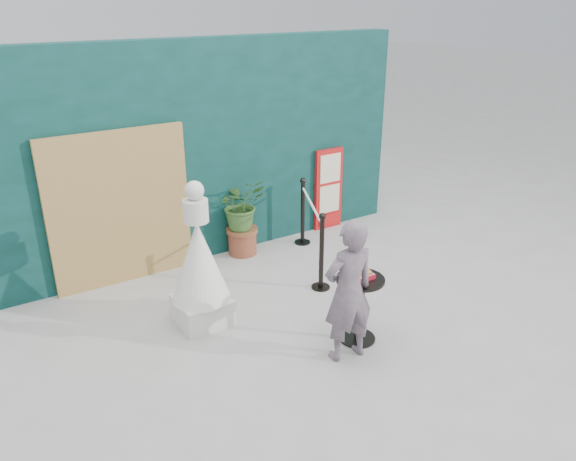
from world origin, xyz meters
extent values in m
plane|color=#ADAAA5|center=(0.00, 0.00, 0.00)|extent=(60.00, 60.00, 0.00)
cube|color=#0A3028|center=(0.00, 3.15, 1.50)|extent=(6.00, 0.30, 3.00)
cube|color=tan|center=(-1.40, 2.94, 1.00)|extent=(1.80, 0.08, 2.00)
imported|color=slate|center=(-0.04, 0.02, 0.76)|extent=(0.59, 0.42, 1.53)
cube|color=red|center=(1.90, 2.96, 0.65)|extent=(0.50, 0.06, 1.30)
cube|color=beige|center=(1.90, 2.92, 1.00)|extent=(0.38, 0.02, 0.45)
cube|color=beige|center=(1.90, 2.92, 0.50)|extent=(0.38, 0.02, 0.45)
cube|color=red|center=(1.90, 2.92, 0.15)|extent=(0.38, 0.02, 0.18)
cube|color=white|center=(-1.01, 1.44, 0.16)|extent=(0.57, 0.57, 0.31)
cone|color=white|center=(-1.01, 1.44, 0.78)|extent=(0.67, 0.67, 0.94)
cylinder|color=silver|center=(-1.01, 1.44, 1.37)|extent=(0.27, 0.27, 0.25)
sphere|color=silver|center=(-1.01, 1.44, 1.60)|extent=(0.21, 0.21, 0.21)
cylinder|color=black|center=(0.26, 0.20, 0.01)|extent=(0.40, 0.40, 0.02)
cylinder|color=black|center=(0.26, 0.20, 0.36)|extent=(0.06, 0.06, 0.72)
cylinder|color=black|center=(0.26, 0.20, 0.73)|extent=(0.52, 0.52, 0.03)
cube|color=#B61325|center=(0.26, 0.20, 0.78)|extent=(0.26, 0.19, 0.05)
cube|color=red|center=(0.26, 0.20, 0.80)|extent=(0.24, 0.17, 0.00)
cube|color=gold|center=(0.22, 0.21, 0.82)|extent=(0.15, 0.14, 0.02)
cube|color=#C29547|center=(0.31, 0.18, 0.82)|extent=(0.13, 0.13, 0.02)
cone|color=#D1D738|center=(0.28, 0.25, 0.83)|extent=(0.06, 0.06, 0.06)
cylinder|color=brown|center=(0.26, 2.83, 0.17)|extent=(0.41, 0.41, 0.34)
cylinder|color=brown|center=(0.26, 2.83, 0.37)|extent=(0.45, 0.45, 0.06)
imported|color=#365D28|center=(0.26, 2.83, 0.77)|extent=(0.67, 0.58, 0.75)
cylinder|color=black|center=(0.61, 1.36, 0.01)|extent=(0.24, 0.24, 0.02)
cylinder|color=black|center=(0.61, 1.36, 0.48)|extent=(0.06, 0.06, 0.96)
sphere|color=black|center=(0.61, 1.36, 0.99)|extent=(0.09, 0.09, 0.09)
cylinder|color=black|center=(1.21, 2.66, 0.01)|extent=(0.24, 0.24, 0.02)
cylinder|color=black|center=(1.21, 2.66, 0.48)|extent=(0.06, 0.06, 0.96)
sphere|color=black|center=(1.21, 2.66, 0.99)|extent=(0.09, 0.09, 0.09)
cylinder|color=white|center=(0.91, 2.01, 0.88)|extent=(0.63, 1.31, 0.03)
camera|label=1|loc=(-3.22, -3.77, 3.51)|focal=35.00mm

